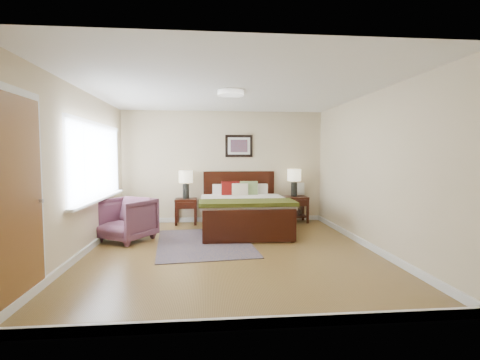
{
  "coord_description": "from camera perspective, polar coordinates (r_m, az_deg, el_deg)",
  "views": [
    {
      "loc": [
        -0.36,
        -5.38,
        1.5
      ],
      "look_at": [
        0.24,
        1.02,
        1.05
      ],
      "focal_mm": 26.0,
      "sensor_mm": 36.0,
      "label": 1
    }
  ],
  "objects": [
    {
      "name": "floor",
      "position": [
        5.6,
        -1.48,
        -11.55
      ],
      "size": [
        5.0,
        5.0,
        0.0
      ],
      "primitive_type": "plane",
      "color": "brown",
      "rests_on": "ground"
    },
    {
      "name": "back_wall",
      "position": [
        7.89,
        -2.73,
        2.18
      ],
      "size": [
        4.5,
        0.04,
        2.5
      ],
      "primitive_type": "cube",
      "color": "beige",
      "rests_on": "ground"
    },
    {
      "name": "front_wall",
      "position": [
        2.91,
        1.81,
        -0.92
      ],
      "size": [
        4.5,
        0.04,
        2.5
      ],
      "primitive_type": "cube",
      "color": "beige",
      "rests_on": "ground"
    },
    {
      "name": "left_wall",
      "position": [
        5.71,
        -24.67,
        1.13
      ],
      "size": [
        0.04,
        5.0,
        2.5
      ],
      "primitive_type": "cube",
      "color": "beige",
      "rests_on": "ground"
    },
    {
      "name": "right_wall",
      "position": [
        5.99,
        20.53,
        1.35
      ],
      "size": [
        0.04,
        5.0,
        2.5
      ],
      "primitive_type": "cube",
      "color": "beige",
      "rests_on": "ground"
    },
    {
      "name": "ceiling",
      "position": [
        5.48,
        -1.53,
        14.51
      ],
      "size": [
        4.5,
        5.0,
        0.02
      ],
      "primitive_type": "cube",
      "color": "white",
      "rests_on": "back_wall"
    },
    {
      "name": "window",
      "position": [
        6.35,
        -22.16,
        2.59
      ],
      "size": [
        0.11,
        2.72,
        1.32
      ],
      "color": "silver",
      "rests_on": "left_wall"
    },
    {
      "name": "door",
      "position": [
        4.1,
        -32.42,
        -2.62
      ],
      "size": [
        0.06,
        1.0,
        2.18
      ],
      "color": "silver",
      "rests_on": "ground"
    },
    {
      "name": "ceil_fixture",
      "position": [
        5.48,
        -1.53,
        14.15
      ],
      "size": [
        0.44,
        0.44,
        0.08
      ],
      "color": "white",
      "rests_on": "ceiling"
    },
    {
      "name": "bed",
      "position": [
        6.96,
        0.57,
        -4.09
      ],
      "size": [
        1.73,
        2.09,
        1.13
      ],
      "color": "black",
      "rests_on": "ground"
    },
    {
      "name": "wall_art",
      "position": [
        7.88,
        -0.18,
        5.6
      ],
      "size": [
        0.62,
        0.05,
        0.5
      ],
      "color": "black",
      "rests_on": "back_wall"
    },
    {
      "name": "nightstand_left",
      "position": [
        7.72,
        -8.85,
        -3.94
      ],
      "size": [
        0.47,
        0.42,
        0.56
      ],
      "color": "black",
      "rests_on": "ground"
    },
    {
      "name": "nightstand_right",
      "position": [
        7.96,
        8.86,
        -4.3
      ],
      "size": [
        0.59,
        0.44,
        0.58
      ],
      "color": "black",
      "rests_on": "ground"
    },
    {
      "name": "lamp_left",
      "position": [
        7.68,
        -8.89,
        0.05
      ],
      "size": [
        0.3,
        0.3,
        0.61
      ],
      "color": "black",
      "rests_on": "nightstand_left"
    },
    {
      "name": "lamp_right",
      "position": [
        7.91,
        8.89,
        0.32
      ],
      "size": [
        0.3,
        0.3,
        0.61
      ],
      "color": "black",
      "rests_on": "nightstand_right"
    },
    {
      "name": "armchair",
      "position": [
        6.48,
        -18.2,
        -6.17
      ],
      "size": [
        1.13,
        1.13,
        0.76
      ],
      "primitive_type": "imported",
      "rotation": [
        0.0,
        0.0,
        -0.57
      ],
      "color": "brown",
      "rests_on": "ground"
    },
    {
      "name": "rug_persian",
      "position": [
        6.12,
        -5.92,
        -10.16
      ],
      "size": [
        1.77,
        2.35,
        0.01
      ],
      "primitive_type": "cube",
      "rotation": [
        0.0,
        0.0,
        0.1
      ],
      "color": "#0D1842",
      "rests_on": "ground"
    },
    {
      "name": "rug_navy",
      "position": [
        7.39,
        4.82,
        -7.67
      ],
      "size": [
        0.81,
        1.16,
        0.01
      ],
      "primitive_type": "cube",
      "rotation": [
        0.0,
        0.0,
        0.05
      ],
      "color": "black",
      "rests_on": "ground"
    }
  ]
}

